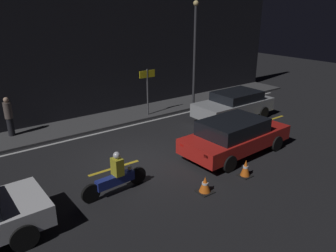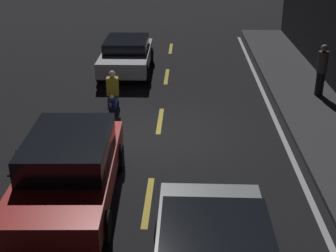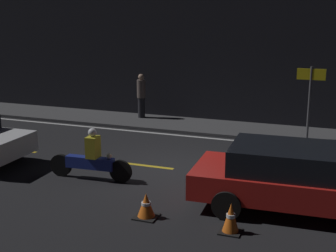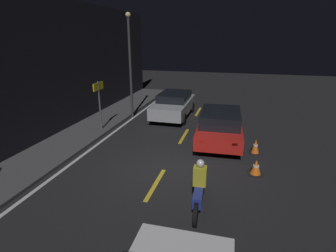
{
  "view_description": "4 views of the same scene",
  "coord_description": "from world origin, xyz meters",
  "px_view_note": "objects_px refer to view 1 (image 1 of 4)",
  "views": [
    {
      "loc": [
        -5.72,
        -9.64,
        5.51
      ],
      "look_at": [
        1.6,
        0.25,
        0.97
      ],
      "focal_mm": 35.0,
      "sensor_mm": 36.0,
      "label": 1
    },
    {
      "loc": [
        12.03,
        0.78,
        5.45
      ],
      "look_at": [
        1.33,
        0.34,
        0.84
      ],
      "focal_mm": 50.0,
      "sensor_mm": 36.0,
      "label": 2
    },
    {
      "loc": [
        4.13,
        -11.49,
        4.17
      ],
      "look_at": [
        -0.33,
        0.46,
        1.09
      ],
      "focal_mm": 50.0,
      "sensor_mm": 36.0,
      "label": 3
    },
    {
      "loc": [
        -8.04,
        -2.31,
        4.5
      ],
      "look_at": [
        1.09,
        0.14,
        1.29
      ],
      "focal_mm": 28.0,
      "sensor_mm": 36.0,
      "label": 4
    }
  ],
  "objects_px": {
    "hatchback_silver": "(234,104)",
    "traffic_cone_near": "(205,185)",
    "taxi_red": "(235,135)",
    "motorcycle": "(115,177)",
    "pedestrian": "(9,116)",
    "street_lamp": "(195,52)",
    "shop_sign": "(147,83)",
    "traffic_cone_mid": "(246,168)"
  },
  "relations": [
    {
      "from": "hatchback_silver",
      "to": "traffic_cone_near",
      "type": "bearing_deg",
      "value": 35.97
    },
    {
      "from": "taxi_red",
      "to": "motorcycle",
      "type": "height_order",
      "value": "taxi_red"
    },
    {
      "from": "taxi_red",
      "to": "pedestrian",
      "type": "xyz_separation_m",
      "value": [
        -6.7,
        6.96,
        0.24
      ]
    },
    {
      "from": "hatchback_silver",
      "to": "motorcycle",
      "type": "xyz_separation_m",
      "value": [
        -8.27,
        -2.76,
        -0.21
      ]
    },
    {
      "from": "motorcycle",
      "to": "street_lamp",
      "type": "xyz_separation_m",
      "value": [
        7.54,
        5.1,
        2.69
      ]
    },
    {
      "from": "pedestrian",
      "to": "street_lamp",
      "type": "distance_m",
      "value": 9.51
    },
    {
      "from": "taxi_red",
      "to": "pedestrian",
      "type": "height_order",
      "value": "pedestrian"
    },
    {
      "from": "street_lamp",
      "to": "pedestrian",
      "type": "bearing_deg",
      "value": 169.43
    },
    {
      "from": "shop_sign",
      "to": "traffic_cone_mid",
      "type": "bearing_deg",
      "value": -96.71
    },
    {
      "from": "taxi_red",
      "to": "traffic_cone_near",
      "type": "relative_size",
      "value": 8.71
    },
    {
      "from": "traffic_cone_near",
      "to": "traffic_cone_mid",
      "type": "xyz_separation_m",
      "value": [
        1.81,
        -0.06,
        0.04
      ]
    },
    {
      "from": "pedestrian",
      "to": "street_lamp",
      "type": "relative_size",
      "value": 0.3
    },
    {
      "from": "traffic_cone_mid",
      "to": "shop_sign",
      "type": "bearing_deg",
      "value": 83.29
    },
    {
      "from": "taxi_red",
      "to": "shop_sign",
      "type": "bearing_deg",
      "value": 89.53
    },
    {
      "from": "hatchback_silver",
      "to": "motorcycle",
      "type": "distance_m",
      "value": 8.72
    },
    {
      "from": "hatchback_silver",
      "to": "shop_sign",
      "type": "xyz_separation_m",
      "value": [
        -3.35,
        2.95,
        1.03
      ]
    },
    {
      "from": "traffic_cone_mid",
      "to": "street_lamp",
      "type": "distance_m",
      "value": 8.19
    },
    {
      "from": "taxi_red",
      "to": "street_lamp",
      "type": "relative_size",
      "value": 0.81
    },
    {
      "from": "pedestrian",
      "to": "hatchback_silver",
      "type": "bearing_deg",
      "value": -22.38
    },
    {
      "from": "pedestrian",
      "to": "traffic_cone_near",
      "type": "bearing_deg",
      "value": -65.79
    },
    {
      "from": "shop_sign",
      "to": "street_lamp",
      "type": "distance_m",
      "value": 3.05
    },
    {
      "from": "taxi_red",
      "to": "traffic_cone_mid",
      "type": "xyz_separation_m",
      "value": [
        -1.09,
        -1.53,
        -0.46
      ]
    },
    {
      "from": "motorcycle",
      "to": "street_lamp",
      "type": "bearing_deg",
      "value": 30.66
    },
    {
      "from": "motorcycle",
      "to": "pedestrian",
      "type": "xyz_separation_m",
      "value": [
        -1.55,
        6.8,
        0.45
      ]
    },
    {
      "from": "taxi_red",
      "to": "shop_sign",
      "type": "height_order",
      "value": "shop_sign"
    },
    {
      "from": "taxi_red",
      "to": "traffic_cone_mid",
      "type": "height_order",
      "value": "taxi_red"
    },
    {
      "from": "traffic_cone_mid",
      "to": "pedestrian",
      "type": "height_order",
      "value": "pedestrian"
    },
    {
      "from": "pedestrian",
      "to": "traffic_cone_mid",
      "type": "bearing_deg",
      "value": -56.59
    },
    {
      "from": "traffic_cone_near",
      "to": "hatchback_silver",
      "type": "bearing_deg",
      "value": 36.09
    },
    {
      "from": "shop_sign",
      "to": "taxi_red",
      "type": "bearing_deg",
      "value": -87.84
    },
    {
      "from": "taxi_red",
      "to": "street_lamp",
      "type": "xyz_separation_m",
      "value": [
        2.39,
        5.27,
        2.48
      ]
    },
    {
      "from": "hatchback_silver",
      "to": "pedestrian",
      "type": "distance_m",
      "value": 10.62
    },
    {
      "from": "hatchback_silver",
      "to": "traffic_cone_near",
      "type": "xyz_separation_m",
      "value": [
        -6.03,
        -4.39,
        -0.5
      ]
    },
    {
      "from": "taxi_red",
      "to": "hatchback_silver",
      "type": "relative_size",
      "value": 1.1
    },
    {
      "from": "pedestrian",
      "to": "shop_sign",
      "type": "height_order",
      "value": "shop_sign"
    },
    {
      "from": "motorcycle",
      "to": "taxi_red",
      "type": "bearing_deg",
      "value": -5.23
    },
    {
      "from": "motorcycle",
      "to": "pedestrian",
      "type": "relative_size",
      "value": 1.31
    },
    {
      "from": "traffic_cone_near",
      "to": "street_lamp",
      "type": "bearing_deg",
      "value": 51.83
    },
    {
      "from": "motorcycle",
      "to": "traffic_cone_near",
      "type": "distance_m",
      "value": 2.79
    },
    {
      "from": "taxi_red",
      "to": "pedestrian",
      "type": "bearing_deg",
      "value": 131.25
    },
    {
      "from": "motorcycle",
      "to": "street_lamp",
      "type": "height_order",
      "value": "street_lamp"
    },
    {
      "from": "traffic_cone_mid",
      "to": "shop_sign",
      "type": "height_order",
      "value": "shop_sign"
    }
  ]
}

